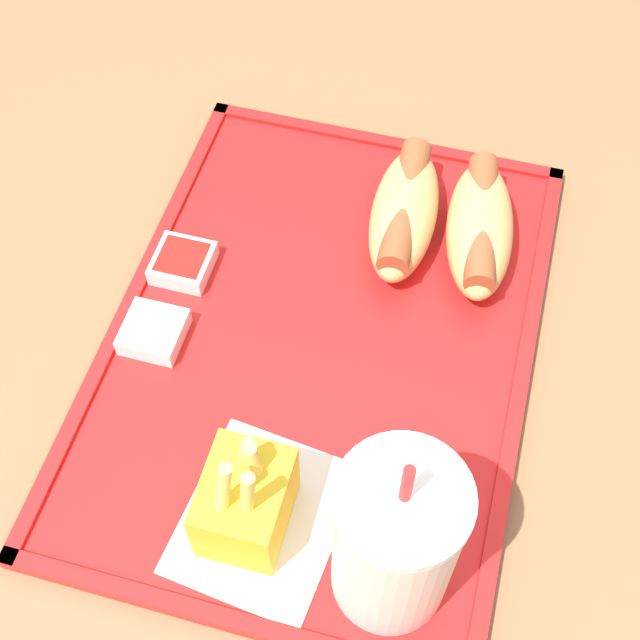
% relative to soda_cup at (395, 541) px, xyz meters
% --- Properties ---
extents(ground_plane, '(8.00, 8.00, 0.00)m').
position_rel_soda_cup_xyz_m(ground_plane, '(-0.18, -0.08, -0.82)').
color(ground_plane, '#4C4742').
extents(dining_table, '(1.28, 0.97, 0.74)m').
position_rel_soda_cup_xyz_m(dining_table, '(-0.18, -0.08, -0.45)').
color(dining_table, brown).
rests_on(dining_table, ground_plane).
extents(food_tray, '(0.47, 0.33, 0.01)m').
position_rel_soda_cup_xyz_m(food_tray, '(-0.17, -0.10, -0.08)').
color(food_tray, red).
rests_on(food_tray, dining_table).
extents(paper_napkin, '(0.14, 0.12, 0.00)m').
position_rel_soda_cup_xyz_m(paper_napkin, '(-0.02, -0.09, -0.07)').
color(paper_napkin, white).
rests_on(paper_napkin, food_tray).
extents(soda_cup, '(0.08, 0.08, 0.18)m').
position_rel_soda_cup_xyz_m(soda_cup, '(0.00, 0.00, 0.00)').
color(soda_cup, silver).
rests_on(soda_cup, food_tray).
extents(hot_dog_far, '(0.15, 0.08, 0.05)m').
position_rel_soda_cup_xyz_m(hot_dog_far, '(-0.30, 0.01, -0.05)').
color(hot_dog_far, tan).
rests_on(hot_dog_far, food_tray).
extents(hot_dog_near, '(0.15, 0.06, 0.05)m').
position_rel_soda_cup_xyz_m(hot_dog_near, '(-0.30, -0.06, -0.05)').
color(hot_dog_near, tan).
rests_on(hot_dog_near, food_tray).
extents(fries_carton, '(0.07, 0.06, 0.11)m').
position_rel_soda_cup_xyz_m(fries_carton, '(-0.01, -0.10, -0.04)').
color(fries_carton, gold).
rests_on(fries_carton, food_tray).
extents(sauce_cup_mayo, '(0.05, 0.05, 0.02)m').
position_rel_soda_cup_xyz_m(sauce_cup_mayo, '(-0.14, -0.22, -0.06)').
color(sauce_cup_mayo, silver).
rests_on(sauce_cup_mayo, food_tray).
extents(sauce_cup_ketchup, '(0.05, 0.05, 0.02)m').
position_rel_soda_cup_xyz_m(sauce_cup_ketchup, '(-0.21, -0.22, -0.06)').
color(sauce_cup_ketchup, silver).
rests_on(sauce_cup_ketchup, food_tray).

